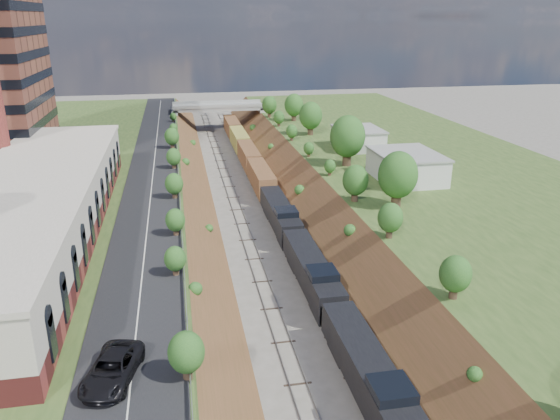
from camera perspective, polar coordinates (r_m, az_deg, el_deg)
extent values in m
cube|color=#344D20|center=(91.72, -24.01, 0.96)|extent=(44.00, 180.00, 5.00)
cube|color=#344D20|center=(99.47, 16.08, 3.27)|extent=(44.00, 180.00, 5.00)
cube|color=brown|center=(89.87, -10.07, 0.36)|extent=(10.00, 180.00, 10.00)
cube|color=brown|center=(92.58, 3.66, 1.20)|extent=(10.00, 180.00, 10.00)
cube|color=gray|center=(90.26, -4.74, 0.75)|extent=(1.58, 180.00, 0.18)
cube|color=gray|center=(90.90, -1.48, 0.95)|extent=(1.58, 180.00, 0.18)
cube|color=black|center=(88.47, -13.17, 3.26)|extent=(8.00, 180.00, 0.10)
cube|color=#99999E|center=(88.23, -10.54, 3.75)|extent=(0.06, 171.00, 0.30)
cube|color=maroon|center=(69.16, -24.15, -1.66)|extent=(14.00, 62.00, 2.20)
cube|color=beige|center=(68.15, -24.53, 0.89)|extent=(14.00, 62.00, 4.30)
cube|color=beige|center=(67.49, -24.81, 2.82)|extent=(14.30, 62.30, 0.50)
cube|color=gray|center=(149.31, -10.88, 9.20)|extent=(1.50, 8.00, 6.20)
cube|color=gray|center=(151.02, -2.01, 9.65)|extent=(1.50, 8.00, 6.20)
cube|color=gray|center=(149.22, -6.47, 10.62)|extent=(24.00, 8.00, 1.00)
cube|color=gray|center=(145.16, -6.35, 10.70)|extent=(24.00, 0.30, 0.80)
cube|color=gray|center=(153.04, -6.60, 11.15)|extent=(24.00, 0.30, 0.80)
cube|color=silver|center=(87.34, 13.06, 4.39)|extent=(9.00, 12.00, 4.00)
cube|color=silver|center=(107.12, 8.15, 7.36)|extent=(8.00, 10.00, 3.60)
cylinder|color=#473323|center=(74.46, 12.05, 1.29)|extent=(1.30, 1.30, 2.62)
ellipsoid|color=#1E531D|center=(73.56, 12.22, 3.62)|extent=(5.25, 5.25, 6.30)
cylinder|color=#473323|center=(50.80, -10.32, -8.35)|extent=(0.66, 0.66, 1.22)
ellipsoid|color=#1E531D|center=(50.13, -10.42, -6.86)|extent=(2.45, 2.45, 2.94)
cube|color=black|center=(45.90, 9.27, -16.42)|extent=(2.99, 17.94, 2.89)
cube|color=black|center=(41.55, 11.57, -17.93)|extent=(2.93, 3.10, 0.90)
cube|color=black|center=(61.46, 3.33, -6.30)|extent=(2.99, 17.94, 2.89)
cube|color=black|center=(78.51, 0.00, -0.37)|extent=(2.99, 17.94, 2.89)
cube|color=brown|center=(118.18, -3.83, 6.61)|extent=(2.99, 63.79, 3.59)
imported|color=black|center=(41.16, -17.13, -15.60)|extent=(4.49, 7.07, 1.82)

